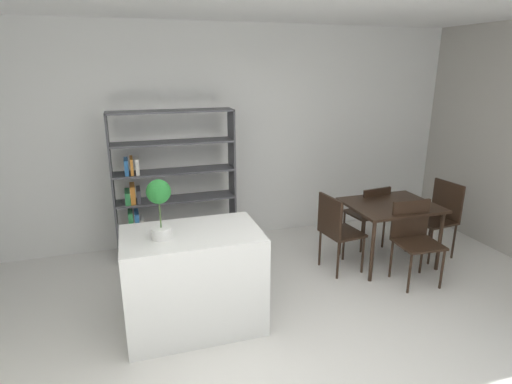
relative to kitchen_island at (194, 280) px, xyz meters
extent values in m
plane|color=silver|center=(0.59, -0.80, -0.46)|extent=(9.64, 9.64, 0.00)
cube|color=white|center=(0.59, 1.99, 0.96)|extent=(7.01, 0.06, 2.84)
cube|color=white|center=(0.00, 0.00, 0.00)|extent=(1.21, 0.75, 0.93)
cylinder|color=white|center=(-0.26, -0.05, 0.51)|extent=(0.17, 0.17, 0.10)
cylinder|color=#476633|center=(-0.26, -0.05, 0.68)|extent=(0.01, 0.01, 0.24)
sphere|color=#23742D|center=(-0.26, -0.05, 0.87)|extent=(0.20, 0.20, 0.20)
cube|color=#4C4C51|center=(-0.67, 1.59, 0.45)|extent=(0.02, 0.32, 1.82)
cube|color=#4C4C51|center=(0.78, 1.59, 0.45)|extent=(0.02, 0.32, 1.82)
cube|color=#4C4C51|center=(0.05, 1.59, 1.35)|extent=(1.47, 0.32, 0.02)
cube|color=#4C4C51|center=(0.05, 1.59, -0.45)|extent=(1.47, 0.32, 0.02)
cube|color=#4C4C51|center=(0.05, 1.59, -0.09)|extent=(1.43, 0.32, 0.02)
cube|color=#4C4C51|center=(0.05, 1.59, 0.27)|extent=(1.43, 0.32, 0.02)
cube|color=#4C4C51|center=(0.05, 1.59, 0.62)|extent=(1.43, 0.32, 0.02)
cube|color=#4C4C51|center=(0.05, 1.59, 0.98)|extent=(1.43, 0.32, 0.02)
cube|color=orange|center=(-0.53, 1.59, -0.33)|extent=(0.05, 0.26, 0.22)
cube|color=red|center=(-0.48, 1.59, -0.34)|extent=(0.04, 0.26, 0.21)
cube|color=#338E4C|center=(-0.51, 1.59, 0.05)|extent=(0.05, 0.26, 0.25)
cube|color=#2D6BAD|center=(-0.44, 1.59, 0.04)|extent=(0.05, 0.26, 0.23)
cube|color=silver|center=(-0.37, 1.59, 0.00)|extent=(0.04, 0.26, 0.15)
cube|color=#338E4C|center=(-0.52, 1.59, 0.35)|extent=(0.06, 0.26, 0.15)
cube|color=orange|center=(-0.46, 1.59, 0.39)|extent=(0.06, 0.26, 0.22)
cube|color=#38383D|center=(-0.39, 1.59, 0.36)|extent=(0.05, 0.26, 0.16)
cube|color=#2D6BAD|center=(-0.50, 1.59, 0.72)|extent=(0.04, 0.26, 0.18)
cube|color=orange|center=(-0.44, 1.59, 0.73)|extent=(0.03, 0.26, 0.19)
cube|color=silver|center=(-0.38, 1.59, 0.73)|extent=(0.04, 0.26, 0.19)
cube|color=black|center=(2.46, 0.58, 0.27)|extent=(1.02, 0.84, 0.03)
cylinder|color=black|center=(2.01, 0.22, -0.10)|extent=(0.04, 0.04, 0.72)
cylinder|color=black|center=(2.91, 0.22, -0.10)|extent=(0.04, 0.04, 0.72)
cylinder|color=black|center=(2.01, 0.95, -0.10)|extent=(0.04, 0.04, 0.72)
cylinder|color=black|center=(2.91, 0.95, -0.10)|extent=(0.04, 0.04, 0.72)
cube|color=black|center=(1.83, 0.58, 0.00)|extent=(0.46, 0.48, 0.03)
cube|color=black|center=(1.64, 0.56, 0.24)|extent=(0.08, 0.43, 0.45)
cylinder|color=black|center=(2.02, 0.42, -0.24)|extent=(0.03, 0.03, 0.45)
cylinder|color=black|center=(1.98, 0.79, -0.24)|extent=(0.03, 0.03, 0.45)
cylinder|color=black|center=(1.68, 0.38, -0.24)|extent=(0.03, 0.03, 0.45)
cylinder|color=black|center=(1.63, 0.74, -0.24)|extent=(0.03, 0.03, 0.45)
cube|color=black|center=(2.46, 0.04, 0.00)|extent=(0.48, 0.45, 0.03)
cube|color=black|center=(2.47, 0.24, 0.23)|extent=(0.46, 0.06, 0.42)
cylinder|color=black|center=(2.25, -0.12, -0.24)|extent=(0.03, 0.03, 0.45)
cylinder|color=black|center=(2.64, -0.15, -0.24)|extent=(0.03, 0.03, 0.45)
cylinder|color=black|center=(2.27, 0.23, -0.24)|extent=(0.03, 0.03, 0.45)
cylinder|color=black|center=(2.66, 0.21, -0.24)|extent=(0.03, 0.03, 0.45)
cube|color=black|center=(2.46, 1.13, -0.02)|extent=(0.47, 0.49, 0.03)
cube|color=black|center=(2.48, 0.92, 0.19)|extent=(0.42, 0.08, 0.39)
cylinder|color=black|center=(2.61, 1.34, -0.25)|extent=(0.03, 0.03, 0.43)
cylinder|color=black|center=(2.26, 1.29, -0.25)|extent=(0.03, 0.03, 0.43)
cylinder|color=black|center=(2.66, 0.96, -0.25)|extent=(0.03, 0.03, 0.43)
cylinder|color=black|center=(2.30, 0.91, -0.25)|extent=(0.03, 0.03, 0.43)
cube|color=black|center=(3.09, 0.58, 0.00)|extent=(0.50, 0.49, 0.03)
cube|color=black|center=(3.30, 0.61, 0.25)|extent=(0.08, 0.44, 0.47)
cylinder|color=black|center=(2.87, 0.75, -0.24)|extent=(0.03, 0.03, 0.45)
cylinder|color=black|center=(2.91, 0.37, -0.24)|extent=(0.03, 0.03, 0.45)
cylinder|color=black|center=(3.26, 0.80, -0.24)|extent=(0.03, 0.03, 0.45)
cylinder|color=black|center=(3.30, 0.42, -0.24)|extent=(0.03, 0.03, 0.45)
camera|label=1|loc=(-0.46, -3.36, 1.86)|focal=29.02mm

